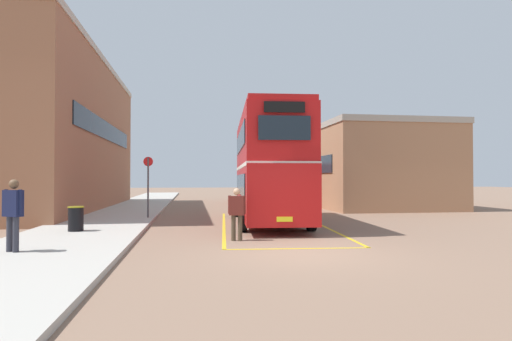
# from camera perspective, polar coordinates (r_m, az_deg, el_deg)

# --- Properties ---
(ground_plane) EXTENTS (135.60, 135.60, 0.00)m
(ground_plane) POSITION_cam_1_polar(r_m,az_deg,el_deg) (25.48, -2.21, -5.46)
(ground_plane) COLOR #846651
(sidewalk_left) EXTENTS (4.00, 57.60, 0.14)m
(sidewalk_left) POSITION_cam_1_polar(r_m,az_deg,el_deg) (27.97, -16.17, -4.88)
(sidewalk_left) COLOR #B2ADA3
(sidewalk_left) RESTS_ON ground
(brick_building_left) EXTENTS (6.51, 20.82, 9.32)m
(brick_building_left) POSITION_cam_1_polar(r_m,az_deg,el_deg) (29.38, -25.37, 4.33)
(brick_building_left) COLOR #9E6647
(brick_building_left) RESTS_ON ground
(depot_building_right) EXTENTS (8.01, 15.29, 5.54)m
(depot_building_right) POSITION_cam_1_polar(r_m,az_deg,el_deg) (32.69, 13.47, 0.40)
(depot_building_right) COLOR #AD7A56
(depot_building_right) RESTS_ON ground
(double_decker_bus) EXTENTS (3.33, 10.22, 4.75)m
(double_decker_bus) POSITION_cam_1_polar(r_m,az_deg,el_deg) (18.92, 1.65, 0.63)
(double_decker_bus) COLOR black
(double_decker_bus) RESTS_ON ground
(single_deck_bus) EXTENTS (3.60, 10.03, 3.02)m
(single_deck_bus) POSITION_cam_1_polar(r_m,az_deg,el_deg) (33.55, 1.36, -1.60)
(single_deck_bus) COLOR black
(single_deck_bus) RESTS_ON ground
(pedestrian_boarding) EXTENTS (0.54, 0.33, 1.65)m
(pedestrian_boarding) POSITION_cam_1_polar(r_m,az_deg,el_deg) (13.47, -2.57, -5.34)
(pedestrian_boarding) COLOR #473828
(pedestrian_boarding) RESTS_ON ground
(pedestrian_waiting_near) EXTENTS (0.55, 0.45, 1.79)m
(pedestrian_waiting_near) POSITION_cam_1_polar(r_m,az_deg,el_deg) (12.18, -29.62, -4.52)
(pedestrian_waiting_near) COLOR #2D2D38
(pedestrian_waiting_near) RESTS_ON sidewalk_left
(litter_bin) EXTENTS (0.54, 0.54, 0.85)m
(litter_bin) POSITION_cam_1_polar(r_m,az_deg,el_deg) (16.08, -22.86, -5.92)
(litter_bin) COLOR black
(litter_bin) RESTS_ON sidewalk_left
(bus_stop_sign) EXTENTS (0.44, 0.08, 2.82)m
(bus_stop_sign) POSITION_cam_1_polar(r_m,az_deg,el_deg) (20.52, -14.17, -1.38)
(bus_stop_sign) COLOR #4C4C51
(bus_stop_sign) RESTS_ON sidewalk_left
(bay_marking_yellow) EXTENTS (5.04, 12.36, 0.01)m
(bay_marking_yellow) POSITION_cam_1_polar(r_m,az_deg,el_deg) (17.15, 2.56, -7.58)
(bay_marking_yellow) COLOR gold
(bay_marking_yellow) RESTS_ON ground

